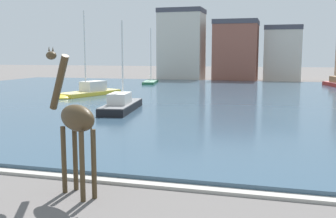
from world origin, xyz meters
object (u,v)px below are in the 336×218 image
at_px(giraffe_statue, 75,120).
at_px(sailboat_green, 151,82).
at_px(sailboat_yellow, 87,93).
at_px(sailboat_black, 123,106).

height_order(giraffe_statue, sailboat_green, sailboat_green).
distance_m(giraffe_statue, sailboat_green, 49.08).
bearing_deg(sailboat_green, sailboat_yellow, -92.00).
bearing_deg(giraffe_statue, sailboat_yellow, 116.43).
relative_size(giraffe_statue, sailboat_black, 0.59).
bearing_deg(giraffe_statue, sailboat_green, 105.06).
bearing_deg(giraffe_statue, sailboat_black, 107.19).
bearing_deg(sailboat_yellow, sailboat_black, -49.40).
bearing_deg(sailboat_yellow, sailboat_green, 88.00).
distance_m(giraffe_statue, sailboat_black, 18.73).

